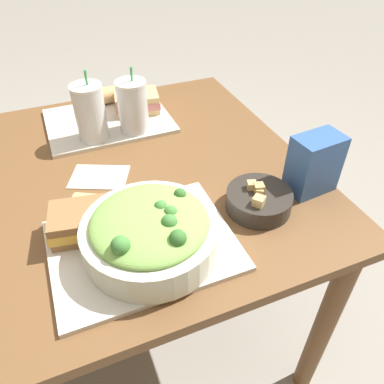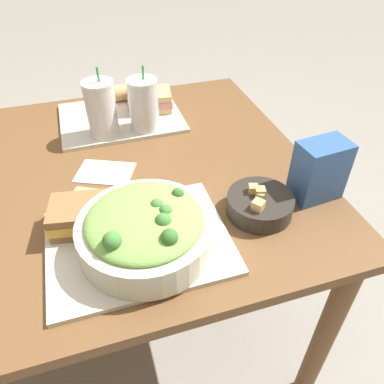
% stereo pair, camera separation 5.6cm
% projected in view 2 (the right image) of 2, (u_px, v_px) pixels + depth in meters
% --- Properties ---
extents(ground_plane, '(12.00, 12.00, 0.00)m').
position_uv_depth(ground_plane, '(129.00, 321.00, 1.53)').
color(ground_plane, gray).
extents(dining_table, '(1.20, 1.02, 0.75)m').
position_uv_depth(dining_table, '(105.00, 201.00, 1.11)').
color(dining_table, brown).
rests_on(dining_table, ground_plane).
extents(tray_near, '(0.40, 0.31, 0.01)m').
position_uv_depth(tray_near, '(140.00, 242.00, 0.85)').
color(tray_near, beige).
rests_on(tray_near, dining_table).
extents(tray_far, '(0.40, 0.31, 0.01)m').
position_uv_depth(tray_far, '(122.00, 117.00, 1.29)').
color(tray_far, beige).
rests_on(tray_far, dining_table).
extents(salad_bowl, '(0.29, 0.29, 0.12)m').
position_uv_depth(salad_bowl, '(147.00, 229.00, 0.80)').
color(salad_bowl, beige).
rests_on(salad_bowl, tray_near).
extents(soup_bowl, '(0.16, 0.16, 0.07)m').
position_uv_depth(soup_bowl, '(261.00, 203.00, 0.92)').
color(soup_bowl, '#2D2823').
rests_on(soup_bowl, dining_table).
extents(sandwich_near, '(0.16, 0.13, 0.06)m').
position_uv_depth(sandwich_near, '(83.00, 215.00, 0.86)').
color(sandwich_near, olive).
rests_on(sandwich_near, tray_near).
extents(baguette_near, '(0.15, 0.12, 0.06)m').
position_uv_depth(baguette_near, '(106.00, 202.00, 0.90)').
color(baguette_near, tan).
rests_on(baguette_near, tray_near).
extents(sandwich_far, '(0.17, 0.14, 0.06)m').
position_uv_depth(sandwich_far, '(151.00, 100.00, 1.31)').
color(sandwich_far, tan).
rests_on(sandwich_far, tray_far).
extents(baguette_far, '(0.14, 0.07, 0.06)m').
position_uv_depth(baguette_far, '(128.00, 91.00, 1.37)').
color(baguette_far, tan).
rests_on(baguette_far, tray_far).
extents(drink_cup_dark, '(0.09, 0.09, 0.22)m').
position_uv_depth(drink_cup_dark, '(103.00, 111.00, 1.14)').
color(drink_cup_dark, silver).
rests_on(drink_cup_dark, tray_far).
extents(drink_cup_red, '(0.09, 0.09, 0.21)m').
position_uv_depth(drink_cup_red, '(145.00, 106.00, 1.18)').
color(drink_cup_red, silver).
rests_on(drink_cup_red, tray_far).
extents(chip_bag, '(0.13, 0.09, 0.16)m').
position_uv_depth(chip_bag, '(320.00, 170.00, 0.93)').
color(chip_bag, '#335BA3').
rests_on(chip_bag, dining_table).
extents(napkin_folded, '(0.19, 0.16, 0.00)m').
position_uv_depth(napkin_folded, '(106.00, 172.00, 1.06)').
color(napkin_folded, silver).
rests_on(napkin_folded, dining_table).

